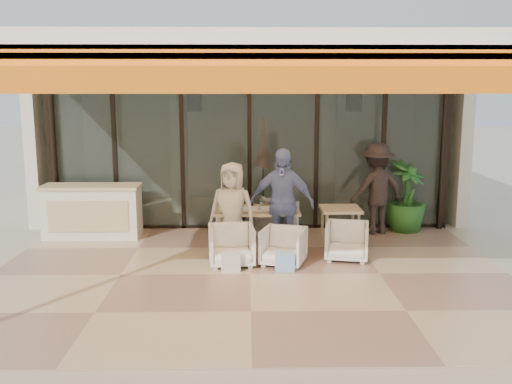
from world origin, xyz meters
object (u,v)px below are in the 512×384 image
at_px(diner_navy, 233,204).
at_px(diner_grey, 279,202).
at_px(diner_periwinkle, 282,203).
at_px(potted_palm, 406,197).
at_px(dining_table, 256,212).
at_px(diner_cream, 232,210).
at_px(host_counter, 92,211).
at_px(side_chair, 347,240).
at_px(chair_far_left, 234,218).
at_px(standing_woman, 377,189).
at_px(chair_far_right, 277,218).
at_px(chair_near_left, 232,244).
at_px(side_table, 340,213).
at_px(chair_near_right, 283,245).

bearing_deg(diner_navy, diner_grey, 159.48).
relative_size(diner_periwinkle, potted_palm, 1.30).
bearing_deg(diner_periwinkle, dining_table, 147.95).
height_order(dining_table, diner_cream, diner_cream).
relative_size(host_counter, diner_periwinkle, 0.99).
bearing_deg(side_chair, chair_far_left, 151.76).
bearing_deg(standing_woman, diner_cream, 9.98).
distance_m(chair_far_right, diner_cream, 1.69).
xyz_separation_m(diner_navy, side_chair, (1.93, -1.12, -0.38)).
bearing_deg(diner_grey, chair_near_left, 40.27).
height_order(dining_table, potted_palm, potted_palm).
distance_m(diner_navy, diner_cream, 0.90).
xyz_separation_m(chair_far_left, diner_grey, (0.84, -0.50, 0.41)).
xyz_separation_m(chair_far_right, side_table, (1.09, -0.87, 0.27)).
height_order(host_counter, diner_grey, diner_grey).
distance_m(dining_table, standing_woman, 2.60).
xyz_separation_m(chair_near_left, standing_woman, (2.79, 1.99, 0.54)).
distance_m(chair_far_left, chair_far_right, 0.84).
distance_m(diner_cream, side_table, 2.00).
height_order(chair_near_left, standing_woman, standing_woman).
distance_m(host_counter, diner_navy, 2.75).
relative_size(side_table, side_chair, 1.04).
bearing_deg(chair_far_left, chair_far_right, 174.87).
relative_size(dining_table, chair_near_right, 2.17).
distance_m(diner_grey, diner_cream, 1.23).
bearing_deg(chair_far_right, diner_cream, 77.15).
relative_size(chair_far_left, chair_near_right, 1.05).
bearing_deg(chair_far_right, diner_navy, 48.88).
bearing_deg(diner_grey, side_chair, 115.21).
bearing_deg(side_chair, diner_grey, 145.90).
bearing_deg(standing_woman, chair_near_right, 27.48).
relative_size(chair_far_right, diner_cream, 0.45).
relative_size(dining_table, side_chair, 2.10).
distance_m(dining_table, chair_far_right, 1.08).
relative_size(diner_grey, diner_periwinkle, 0.83).
xyz_separation_m(diner_cream, side_table, (1.93, 0.53, -0.18)).
distance_m(chair_near_left, diner_cream, 0.67).
bearing_deg(chair_near_right, side_table, 60.87).
relative_size(dining_table, diner_periwinkle, 0.80).
bearing_deg(host_counter, side_chair, -17.96).
height_order(host_counter, standing_woman, standing_woman).
height_order(chair_far_left, diner_grey, diner_grey).
xyz_separation_m(chair_far_left, chair_far_right, (0.84, 0.00, 0.00)).
bearing_deg(diner_periwinkle, diner_cream, -165.09).
bearing_deg(host_counter, side_table, -9.23).
relative_size(host_counter, standing_woman, 1.02).
distance_m(diner_cream, standing_woman, 3.16).
bearing_deg(dining_table, diner_periwinkle, -46.97).
bearing_deg(chair_far_left, chair_near_left, 84.87).
bearing_deg(chair_far_left, diner_cream, 84.87).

